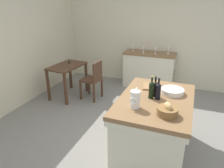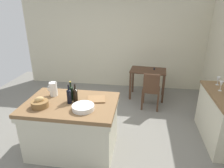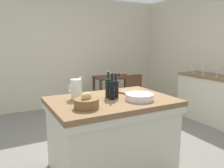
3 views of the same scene
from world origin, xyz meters
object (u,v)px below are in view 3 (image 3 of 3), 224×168
object	(u,v)px
wine_bottle_green	(112,89)
wooden_chair	(131,93)
wine_bottle_dark	(116,88)
wine_glass_right	(194,68)
pitcher	(76,89)
island_table	(112,132)
wine_bottle_amber	(108,87)
wine_glass_middle	(204,68)
side_cabinet	(210,98)
wine_glass_left	(217,71)
wash_bowl	(139,97)
bread_basket	(86,102)
cutting_board	(132,92)
writing_desk	(114,82)

from	to	relation	value
wine_bottle_green	wooden_chair	bearing A→B (deg)	51.20
wine_bottle_dark	wine_glass_right	xyz separation A→B (m)	(2.45, 1.02, 0.01)
pitcher	wooden_chair	bearing A→B (deg)	40.21
island_table	wine_bottle_amber	xyz separation A→B (m)	(-0.01, 0.07, 0.55)
wine_bottle_green	wine_glass_middle	bearing A→B (deg)	17.79
side_cabinet	wooden_chair	bearing A→B (deg)	139.18
wine_bottle_amber	wine_glass_left	world-z (taller)	wine_bottle_amber
wash_bowl	bread_basket	xyz separation A→B (m)	(-0.67, -0.01, 0.02)
island_table	cutting_board	size ratio (longest dim) A/B	5.18
side_cabinet	cutting_board	bearing A→B (deg)	-167.49
wooden_chair	side_cabinet	bearing A→B (deg)	-40.82
pitcher	wine_bottle_amber	world-z (taller)	wine_bottle_amber
pitcher	wine_bottle_amber	size ratio (longest dim) A/B	0.84
side_cabinet	wine_bottle_green	world-z (taller)	wine_bottle_green
cutting_board	wine_bottle_green	size ratio (longest dim) A/B	0.89
island_table	wine_bottle_dark	size ratio (longest dim) A/B	4.89
wash_bowl	wine_bottle_green	size ratio (longest dim) A/B	1.05
wine_bottle_dark	wine_glass_middle	xyz separation A→B (m)	(2.40, 0.74, 0.03)
cutting_board	wine_glass_middle	xyz separation A→B (m)	(2.09, 0.63, 0.14)
cutting_board	wooden_chair	bearing A→B (deg)	57.59
pitcher	wine_glass_middle	xyz separation A→B (m)	(2.85, 0.57, 0.03)
wine_bottle_green	wine_glass_left	xyz separation A→B (m)	(2.49, 0.50, 0.01)
side_cabinet	bread_basket	size ratio (longest dim) A/B	5.09
wine_glass_right	wine_bottle_dark	bearing A→B (deg)	-157.33
wooden_chair	wine_glass_left	size ratio (longest dim) A/B	5.51
wash_bowl	cutting_board	world-z (taller)	wash_bowl
cutting_board	wine_glass_middle	distance (m)	2.19
bread_basket	wine_glass_right	distance (m)	3.19
wine_bottle_dark	wine_glass_left	distance (m)	2.45
side_cabinet	wooden_chair	world-z (taller)	side_cabinet
writing_desk	wine_glass_middle	xyz separation A→B (m)	(1.21, -1.51, 0.40)
wooden_chair	wine_bottle_amber	distance (m)	2.14
cutting_board	island_table	bearing A→B (deg)	-159.12
wash_bowl	wine_bottle_dark	size ratio (longest dim) A/B	1.11
cutting_board	wine_glass_left	world-z (taller)	wine_glass_left
writing_desk	wine_bottle_amber	bearing A→B (deg)	-120.04
island_table	pitcher	size ratio (longest dim) A/B	5.25
side_cabinet	wine_bottle_amber	distance (m)	2.66
cutting_board	wash_bowl	bearing A→B (deg)	-109.50
pitcher	wine_glass_left	distance (m)	2.86
bread_basket	wine_glass_right	xyz separation A→B (m)	(2.93, 1.27, 0.07)
side_cabinet	wine_bottle_amber	size ratio (longest dim) A/B	3.98
wash_bowl	wine_glass_left	distance (m)	2.32
island_table	writing_desk	xyz separation A→B (m)	(1.27, 2.28, 0.16)
writing_desk	wine_bottle_green	distance (m)	2.66
island_table	wine_glass_left	world-z (taller)	wine_glass_left
wash_bowl	wine_bottle_green	world-z (taller)	wine_bottle_green
wooden_chair	wine_bottle_dark	size ratio (longest dim) A/B	3.05
wooden_chair	wine_bottle_dark	distance (m)	2.12
writing_desk	wine_glass_middle	size ratio (longest dim) A/B	5.24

